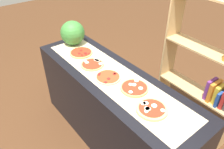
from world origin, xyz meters
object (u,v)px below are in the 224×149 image
Objects in this scene: pizza_mozzarella_3 at (134,88)px; watermelon at (73,33)px; pizza_pepperoni_0 at (81,53)px; pizza_mozzarella_1 at (92,64)px; bookshelf at (210,82)px; pizza_mozzarella_4 at (152,109)px; pizza_pepperoni_2 at (108,77)px.

watermelon is (-1.12, 0.03, 0.13)m from pizza_mozzarella_3.
pizza_mozzarella_1 is (0.28, -0.04, -0.00)m from pizza_pepperoni_0.
pizza_mozzarella_1 is at bearing -10.01° from watermelon.
bookshelf is (1.40, 0.85, -0.31)m from watermelon.
watermelon is at bearing 178.64° from pizza_mozzarella_3.
pizza_mozzarella_4 is 0.16× the size of bookshelf.
pizza_mozzarella_1 is 0.97× the size of pizza_pepperoni_2.
bookshelf is at bearing 48.09° from pizza_mozzarella_1.
pizza_mozzarella_3 is at bearing 7.07° from pizza_mozzarella_1.
pizza_pepperoni_0 reaches higher than pizza_mozzarella_1.
bookshelf reaches higher than pizza_mozzarella_3.
pizza_mozzarella_1 is 0.96× the size of pizza_mozzarella_3.
pizza_pepperoni_0 is 1.03× the size of pizza_pepperoni_2.
pizza_mozzarella_1 is at bearing -131.91° from bookshelf.
pizza_mozzarella_3 reaches higher than pizza_mozzarella_1.
pizza_pepperoni_2 is 0.97× the size of pizza_mozzarella_4.
pizza_pepperoni_0 is 1.46m from bookshelf.
pizza_mozzarella_4 is (0.86, -0.01, 0.00)m from pizza_mozzarella_1.
pizza_mozzarella_1 is 1.28m from bookshelf.
pizza_mozzarella_3 is at bearing 164.75° from pizza_mozzarella_4.
pizza_mozzarella_4 is 1.42m from watermelon.
watermelon is (-1.41, 0.10, 0.13)m from pizza_mozzarella_4.
pizza_mozzarella_1 is at bearing 179.54° from pizza_mozzarella_4.
pizza_mozzarella_4 is at bearing 0.49° from pizza_pepperoni_2.
pizza_mozzarella_3 is (0.85, 0.03, 0.00)m from pizza_pepperoni_0.
pizza_mozzarella_4 is at bearing -89.59° from bookshelf.
pizza_pepperoni_0 is at bearing 177.80° from pizza_mozzarella_4.
pizza_mozzarella_4 reaches higher than pizza_mozzarella_3.
pizza_pepperoni_0 reaches higher than pizza_pepperoni_2.
pizza_mozzarella_3 is 0.30m from pizza_mozzarella_4.
pizza_mozzarella_4 is 0.89× the size of watermelon.
pizza_mozzarella_3 is at bearing -107.61° from bookshelf.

